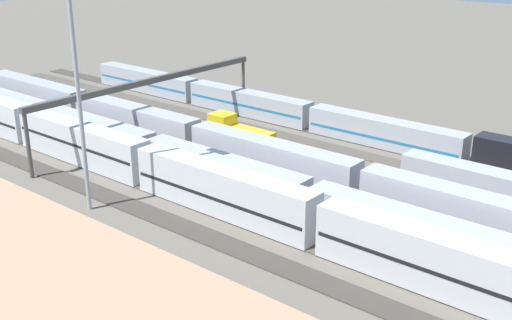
{
  "coord_description": "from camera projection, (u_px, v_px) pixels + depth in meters",
  "views": [
    {
      "loc": [
        -46.0,
        57.28,
        28.5
      ],
      "look_at": [
        -1.34,
        2.95,
        2.5
      ],
      "focal_mm": 44.53,
      "sensor_mm": 36.0,
      "label": 1
    }
  ],
  "objects": [
    {
      "name": "signal_gantry",
      "position": [
        151.0,
        85.0,
        87.94
      ],
      "size": [
        0.7,
        40.0,
        8.8
      ],
      "color": "#4C4742",
      "rests_on": "ground_plane"
    },
    {
      "name": "ground_plane",
      "position": [
        263.0,
        170.0,
        78.78
      ],
      "size": [
        400.0,
        400.0,
        0.0
      ],
      "primitive_type": "plane",
      "color": "#60594F"
    },
    {
      "name": "track_bed_6",
      "position": [
        191.0,
        201.0,
        69.7
      ],
      "size": [
        140.0,
        2.8,
        0.12
      ],
      "primitive_type": "cube",
      "color": "#4C443D",
      "rests_on": "ground_plane"
    },
    {
      "name": "track_bed_5",
      "position": [
        222.0,
        188.0,
        73.33
      ],
      "size": [
        140.0,
        2.8,
        0.12
      ],
      "primitive_type": "cube",
      "color": "#4C443D",
      "rests_on": "ground_plane"
    },
    {
      "name": "track_bed_3",
      "position": [
        275.0,
        164.0,
        80.57
      ],
      "size": [
        140.0,
        2.8,
        0.12
      ],
      "primitive_type": "cube",
      "color": "#4C443D",
      "rests_on": "ground_plane"
    },
    {
      "name": "train_on_track_4",
      "position": [
        271.0,
        162.0,
        74.12
      ],
      "size": [
        119.8,
        3.0,
        5.0
      ],
      "color": "#A8AAB2",
      "rests_on": "ground_plane"
    },
    {
      "name": "track_bed_2",
      "position": [
        298.0,
        154.0,
        84.19
      ],
      "size": [
        140.0,
        2.8,
        0.12
      ],
      "primitive_type": "cube",
      "color": "#3D3833",
      "rests_on": "ground_plane"
    },
    {
      "name": "track_bed_0",
      "position": [
        339.0,
        136.0,
        91.44
      ],
      "size": [
        140.0,
        2.8,
        0.12
      ],
      "primitive_type": "cube",
      "color": "#3D3833",
      "rests_on": "ground_plane"
    },
    {
      "name": "light_mast_1",
      "position": [
        72.0,
        30.0,
        61.35
      ],
      "size": [
        2.8,
        0.7,
        30.37
      ],
      "color": "#9EA0A5",
      "rests_on": "ground_plane"
    },
    {
      "name": "train_on_track_5",
      "position": [
        152.0,
        150.0,
        79.77
      ],
      "size": [
        95.6,
        3.06,
        3.8
      ],
      "color": "#A8AAB2",
      "rests_on": "ground_plane"
    },
    {
      "name": "train_on_track_0",
      "position": [
        300.0,
        114.0,
        94.91
      ],
      "size": [
        90.6,
        3.06,
        4.4
      ],
      "color": "black",
      "rests_on": "ground_plane"
    },
    {
      "name": "track_bed_7",
      "position": [
        157.0,
        216.0,
        66.08
      ],
      "size": [
        140.0,
        2.8,
        0.12
      ],
      "primitive_type": "cube",
      "color": "#3D3833",
      "rests_on": "ground_plane"
    },
    {
      "name": "track_bed_1",
      "position": [
        319.0,
        145.0,
        87.82
      ],
      "size": [
        140.0,
        2.8,
        0.12
      ],
      "primitive_type": "cube",
      "color": "#4C443D",
      "rests_on": "ground_plane"
    },
    {
      "name": "train_on_track_6",
      "position": [
        223.0,
        191.0,
        66.0
      ],
      "size": [
        119.8,
        3.06,
        5.0
      ],
      "color": "silver",
      "rests_on": "ground_plane"
    },
    {
      "name": "track_bed_4",
      "position": [
        250.0,
        175.0,
        76.95
      ],
      "size": [
        140.0,
        2.8,
        0.12
      ],
      "primitive_type": "cube",
      "color": "#3D3833",
      "rests_on": "ground_plane"
    },
    {
      "name": "train_on_track_3",
      "position": [
        238.0,
        139.0,
        83.57
      ],
      "size": [
        10.0,
        3.0,
        5.0
      ],
      "color": "gold",
      "rests_on": "ground_plane"
    }
  ]
}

